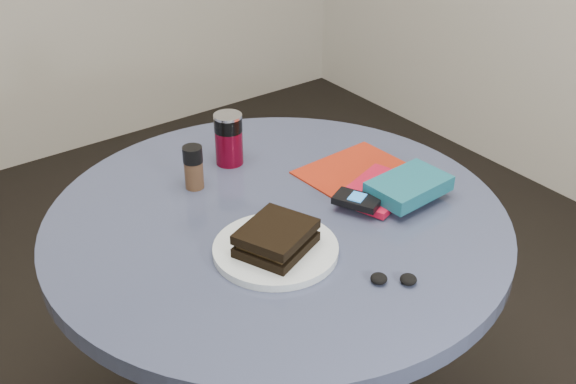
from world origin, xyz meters
TOP-DOWN VIEW (x-y plane):
  - table at (0.00, 0.00)m, footprint 1.00×1.00m
  - plate at (-0.08, -0.11)m, footprint 0.30×0.30m
  - sandwich at (-0.08, -0.11)m, footprint 0.18×0.16m
  - soda_can at (0.05, 0.26)m, footprint 0.08×0.08m
  - pepper_grinder at (-0.08, 0.21)m, footprint 0.05×0.05m
  - magazine at (0.26, 0.05)m, footprint 0.26×0.20m
  - red_book at (0.24, -0.06)m, footprint 0.22×0.18m
  - novel at (0.27, -0.12)m, footprint 0.18×0.12m
  - mp3_player at (0.15, -0.09)m, footprint 0.09×0.11m
  - headphones at (0.04, -0.32)m, footprint 0.09×0.08m

SIDE VIEW (x-z plane):
  - table at x=0.00m, z-range 0.21..0.96m
  - magazine at x=0.26m, z-range 0.75..0.75m
  - plate at x=-0.08m, z-range 0.75..0.77m
  - headphones at x=0.04m, z-range 0.75..0.77m
  - red_book at x=0.24m, z-range 0.75..0.77m
  - mp3_player at x=0.15m, z-range 0.77..0.79m
  - novel at x=0.27m, z-range 0.77..0.80m
  - sandwich at x=-0.08m, z-range 0.77..0.82m
  - pepper_grinder at x=-0.08m, z-range 0.75..0.85m
  - soda_can at x=0.05m, z-range 0.75..0.88m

